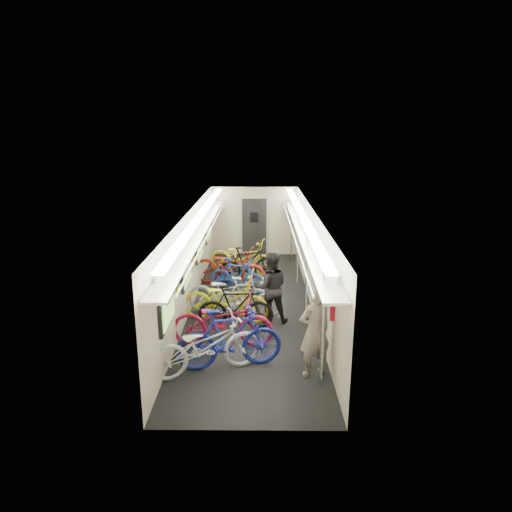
{
  "coord_description": "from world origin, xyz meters",
  "views": [
    {
      "loc": [
        0.21,
        -10.78,
        4.24
      ],
      "look_at": [
        0.1,
        0.53,
        1.15
      ],
      "focal_mm": 32.0,
      "sensor_mm": 36.0,
      "label": 1
    }
  ],
  "objects_px": {
    "passenger_mid": "(271,288)",
    "bicycle_0": "(206,346)",
    "bicycle_1": "(230,339)",
    "backpack": "(338,310)",
    "passenger_near": "(315,331)"
  },
  "relations": [
    {
      "from": "bicycle_0",
      "to": "bicycle_1",
      "type": "height_order",
      "value": "bicycle_1"
    },
    {
      "from": "bicycle_0",
      "to": "backpack",
      "type": "distance_m",
      "value": 2.43
    },
    {
      "from": "passenger_mid",
      "to": "backpack",
      "type": "xyz_separation_m",
      "value": [
        1.1,
        -2.43,
        0.45
      ]
    },
    {
      "from": "passenger_mid",
      "to": "bicycle_0",
      "type": "bearing_deg",
      "value": 58.79
    },
    {
      "from": "bicycle_0",
      "to": "passenger_mid",
      "type": "bearing_deg",
      "value": -50.09
    },
    {
      "from": "backpack",
      "to": "passenger_mid",
      "type": "bearing_deg",
      "value": 122.0
    },
    {
      "from": "bicycle_1",
      "to": "backpack",
      "type": "height_order",
      "value": "backpack"
    },
    {
      "from": "passenger_mid",
      "to": "backpack",
      "type": "distance_m",
      "value": 2.71
    },
    {
      "from": "passenger_mid",
      "to": "backpack",
      "type": "bearing_deg",
      "value": 110.49
    },
    {
      "from": "passenger_near",
      "to": "passenger_mid",
      "type": "relative_size",
      "value": 1.03
    },
    {
      "from": "passenger_near",
      "to": "backpack",
      "type": "distance_m",
      "value": 0.58
    },
    {
      "from": "passenger_near",
      "to": "bicycle_1",
      "type": "bearing_deg",
      "value": -33.26
    },
    {
      "from": "passenger_near",
      "to": "backpack",
      "type": "bearing_deg",
      "value": 149.11
    },
    {
      "from": "bicycle_1",
      "to": "passenger_mid",
      "type": "height_order",
      "value": "passenger_mid"
    },
    {
      "from": "passenger_near",
      "to": "passenger_mid",
      "type": "distance_m",
      "value": 2.5
    }
  ]
}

